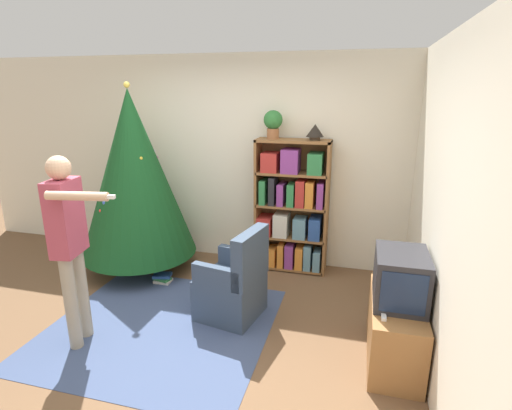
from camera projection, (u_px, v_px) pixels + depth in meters
ground_plane at (187, 336)px, 3.66m from camera, size 14.00×14.00×0.00m
wall_back at (246, 161)px, 5.08m from camera, size 8.00×0.10×2.60m
wall_right at (452, 220)px, 2.79m from camera, size 0.10×8.00×2.60m
area_rug at (161, 326)px, 3.81m from camera, size 2.05×1.94×0.01m
bookshelf at (291, 210)px, 4.84m from camera, size 0.87×0.32×1.62m
tv_stand at (395, 330)px, 3.29m from camera, size 0.41×0.93×0.54m
television at (401, 278)px, 3.15m from camera, size 0.40×0.54×0.41m
game_remote at (384, 316)px, 2.98m from camera, size 0.04×0.12×0.02m
christmas_tree at (134, 175)px, 4.73m from camera, size 1.38×1.38×2.26m
armchair at (234, 286)px, 3.91m from camera, size 0.67×0.66×0.92m
standing_person at (69, 237)px, 3.32m from camera, size 0.68×0.46×1.68m
potted_plant at (273, 122)px, 4.62m from camera, size 0.22×0.22×0.33m
table_lamp at (315, 131)px, 4.53m from camera, size 0.20×0.20×0.18m
book_pile_near_tree at (162, 278)px, 4.68m from camera, size 0.23×0.19×0.10m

